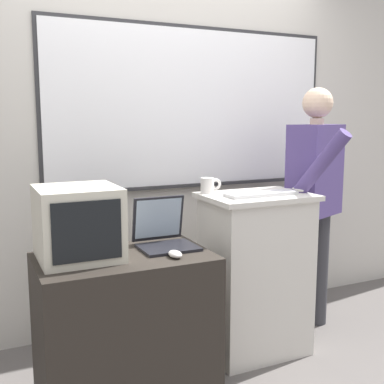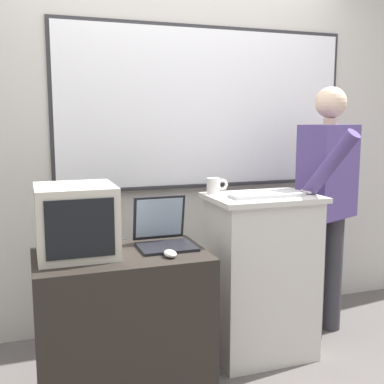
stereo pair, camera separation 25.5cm
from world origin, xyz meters
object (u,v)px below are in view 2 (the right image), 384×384
object	(u,v)px
person_presenter	(328,196)
computer_mouse_by_laptop	(170,254)
lectern_podium	(261,276)
side_desk	(123,326)
computer_mouse_by_keyboard	(307,191)
crt_monitor	(76,220)
coffee_mug	(215,186)
wireless_keyboard	(267,195)
laptop	(163,232)

from	to	relation	value
person_presenter	computer_mouse_by_laptop	bearing A→B (deg)	177.24
lectern_podium	side_desk	size ratio (longest dim) A/B	1.16
side_desk	computer_mouse_by_keyboard	distance (m)	1.32
side_desk	computer_mouse_by_laptop	distance (m)	0.48
computer_mouse_by_keyboard	crt_monitor	size ratio (longest dim) A/B	0.25
computer_mouse_by_keyboard	coffee_mug	world-z (taller)	coffee_mug
lectern_podium	computer_mouse_by_keyboard	xyz separation A→B (m)	(0.27, -0.05, 0.51)
wireless_keyboard	computer_mouse_by_keyboard	distance (m)	0.28
side_desk	coffee_mug	distance (m)	0.98
computer_mouse_by_keyboard	laptop	bearing A→B (deg)	-177.11
lectern_podium	computer_mouse_by_laptop	xyz separation A→B (m)	(-0.67, -0.32, 0.29)
side_desk	computer_mouse_by_keyboard	world-z (taller)	computer_mouse_by_keyboard
person_presenter	wireless_keyboard	world-z (taller)	person_presenter
computer_mouse_by_laptop	wireless_keyboard	bearing A→B (deg)	21.54
lectern_podium	crt_monitor	xyz separation A→B (m)	(-1.10, -0.13, 0.45)
laptop	wireless_keyboard	bearing A→B (deg)	3.13
laptop	wireless_keyboard	size ratio (longest dim) A/B	0.66
side_desk	crt_monitor	world-z (taller)	crt_monitor
person_presenter	computer_mouse_by_keyboard	distance (m)	0.31
crt_monitor	side_desk	bearing A→B (deg)	-13.25
crt_monitor	coffee_mug	distance (m)	0.91
computer_mouse_by_laptop	crt_monitor	size ratio (longest dim) A/B	0.25
wireless_keyboard	computer_mouse_by_laptop	distance (m)	0.75
lectern_podium	computer_mouse_by_laptop	world-z (taller)	lectern_podium
person_presenter	computer_mouse_by_keyboard	size ratio (longest dim) A/B	16.44
side_desk	wireless_keyboard	bearing A→B (deg)	8.01
side_desk	computer_mouse_by_laptop	world-z (taller)	computer_mouse_by_laptop
side_desk	coffee_mug	bearing A→B (deg)	28.25
computer_mouse_by_keyboard	person_presenter	bearing A→B (deg)	31.53
side_desk	laptop	size ratio (longest dim) A/B	2.95
computer_mouse_by_laptop	lectern_podium	bearing A→B (deg)	25.53
side_desk	person_presenter	distance (m)	1.55
wireless_keyboard	crt_monitor	size ratio (longest dim) A/B	1.11
wireless_keyboard	laptop	bearing A→B (deg)	-176.87
side_desk	computer_mouse_by_keyboard	size ratio (longest dim) A/B	8.61
lectern_podium	computer_mouse_by_keyboard	bearing A→B (deg)	-9.93
crt_monitor	coffee_mug	bearing A→B (deg)	19.15
computer_mouse_by_keyboard	lectern_podium	bearing A→B (deg)	170.07
side_desk	wireless_keyboard	world-z (taller)	wireless_keyboard
lectern_podium	wireless_keyboard	bearing A→B (deg)	-97.24
side_desk	laptop	bearing A→B (deg)	20.04
lectern_podium	computer_mouse_by_laptop	size ratio (longest dim) A/B	9.95
lectern_podium	side_desk	distance (m)	0.92
person_presenter	crt_monitor	world-z (taller)	person_presenter
side_desk	wireless_keyboard	xyz separation A→B (m)	(0.88, 0.12, 0.62)
computer_mouse_by_laptop	computer_mouse_by_keyboard	size ratio (longest dim) A/B	1.00
laptop	computer_mouse_by_laptop	distance (m)	0.24
person_presenter	laptop	size ratio (longest dim) A/B	5.64
person_presenter	laptop	world-z (taller)	person_presenter
side_desk	coffee_mug	size ratio (longest dim) A/B	6.38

